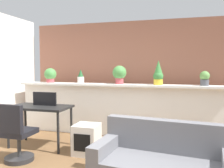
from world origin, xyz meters
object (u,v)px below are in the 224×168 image
object	(u,v)px
potted_plant_1	(81,77)
potted_plant_2	(120,74)
tv_monitor	(45,99)
desk	(40,111)
office_chair	(16,137)
side_cube_shelf	(87,139)
potted_plant_4	(205,78)
potted_plant_0	(50,75)
potted_plant_3	(158,74)

from	to	relation	value
potted_plant_1	potted_plant_2	xyz separation A→B (m)	(0.87, 0.02, 0.08)
tv_monitor	desk	bearing A→B (deg)	-121.62
office_chair	side_cube_shelf	size ratio (longest dim) A/B	1.82
potted_plant_4	side_cube_shelf	distance (m)	2.47
potted_plant_0	side_cube_shelf	size ratio (longest dim) A/B	0.65
potted_plant_3	tv_monitor	size ratio (longest dim) A/B	1.04
potted_plant_2	potted_plant_3	size ratio (longest dim) A/B	0.79
office_chair	potted_plant_0	bearing A→B (deg)	104.02
potted_plant_1	tv_monitor	world-z (taller)	potted_plant_1
side_cube_shelf	potted_plant_0	bearing A→B (deg)	139.42
potted_plant_0	potted_plant_3	bearing A→B (deg)	-0.64
potted_plant_4	side_cube_shelf	xyz separation A→B (m)	(-1.93, -1.16, -1.00)
potted_plant_0	potted_plant_3	distance (m)	2.42
potted_plant_3	office_chair	xyz separation A→B (m)	(-1.98, -1.73, -0.94)
potted_plant_3	potted_plant_4	size ratio (longest dim) A/B	1.75
potted_plant_2	side_cube_shelf	distance (m)	1.60
desk	side_cube_shelf	size ratio (longest dim) A/B	2.20
potted_plant_4	tv_monitor	size ratio (longest dim) A/B	0.59
potted_plant_0	side_cube_shelf	distance (m)	2.05
potted_plant_2	tv_monitor	distance (m)	1.58
potted_plant_4	tv_monitor	xyz separation A→B (m)	(-2.84, -0.96, -0.38)
potted_plant_4	side_cube_shelf	size ratio (longest dim) A/B	0.56
potted_plant_0	desk	world-z (taller)	potted_plant_0
potted_plant_3	potted_plant_4	distance (m)	0.87
potted_plant_0	potted_plant_3	xyz separation A→B (m)	(2.42, -0.03, 0.05)
potted_plant_1	office_chair	world-z (taller)	potted_plant_1
tv_monitor	office_chair	xyz separation A→B (m)	(0.01, -0.81, -0.48)
potted_plant_4	desk	world-z (taller)	potted_plant_4
potted_plant_1	tv_monitor	size ratio (longest dim) A/B	0.65
potted_plant_1	office_chair	xyz separation A→B (m)	(-0.31, -1.75, -0.86)
desk	tv_monitor	bearing A→B (deg)	58.38
potted_plant_2	desk	distance (m)	1.74
potted_plant_3	side_cube_shelf	world-z (taller)	potted_plant_3
potted_plant_1	potted_plant_4	bearing A→B (deg)	0.61
potted_plant_2	side_cube_shelf	xyz separation A→B (m)	(-0.28, -1.15, -1.07)
tv_monitor	office_chair	distance (m)	0.95
potted_plant_2	potted_plant_4	world-z (taller)	potted_plant_2
desk	tv_monitor	size ratio (longest dim) A/B	2.34
tv_monitor	potted_plant_0	bearing A→B (deg)	114.62
potted_plant_0	potted_plant_4	world-z (taller)	potted_plant_0
potted_plant_4	office_chair	xyz separation A→B (m)	(-2.84, -1.77, -0.86)
potted_plant_3	office_chair	distance (m)	2.79
potted_plant_1	potted_plant_4	distance (m)	2.53
potted_plant_1	desk	size ratio (longest dim) A/B	0.28
potted_plant_0	potted_plant_1	distance (m)	0.75
potted_plant_1	side_cube_shelf	bearing A→B (deg)	-62.49
potted_plant_1	tv_monitor	distance (m)	1.05
potted_plant_1	desk	distance (m)	1.22
tv_monitor	side_cube_shelf	distance (m)	1.12
potted_plant_3	office_chair	bearing A→B (deg)	-138.74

